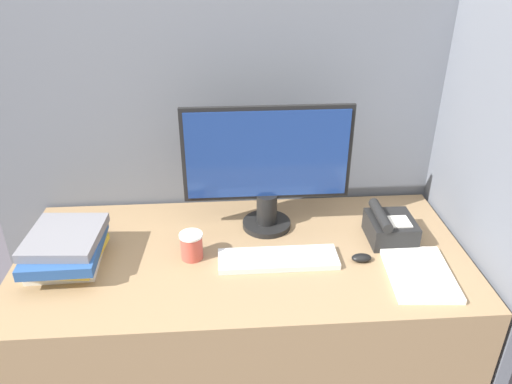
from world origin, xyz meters
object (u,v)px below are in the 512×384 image
monitor (267,168)px  desk_telephone (390,228)px  keyboard (278,259)px  book_stack (66,249)px  coffee_cup (192,246)px  mouse (361,258)px

monitor → desk_telephone: bearing=-15.4°
monitor → keyboard: (0.02, -0.22, -0.23)m
monitor → book_stack: (-0.67, -0.19, -0.18)m
monitor → keyboard: monitor is taller
coffee_cup → keyboard: bearing=-8.7°
mouse → desk_telephone: (0.13, 0.12, 0.03)m
coffee_cup → book_stack: size_ratio=0.32×
monitor → book_stack: size_ratio=2.00×
coffee_cup → book_stack: 0.41m
coffee_cup → book_stack: (-0.41, -0.01, 0.01)m
coffee_cup → monitor: bearing=33.9°
mouse → monitor: bearing=140.9°
desk_telephone → keyboard: bearing=-165.3°
mouse → desk_telephone: size_ratio=0.37×
monitor → coffee_cup: bearing=-146.1°
book_stack → desk_telephone: same height
desk_telephone → monitor: bearing=164.6°
monitor → mouse: 0.44m
coffee_cup → book_stack: bearing=-179.0°
monitor → mouse: (0.30, -0.24, -0.23)m
keyboard → book_stack: size_ratio=1.35×
keyboard → book_stack: (-0.69, 0.04, 0.05)m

